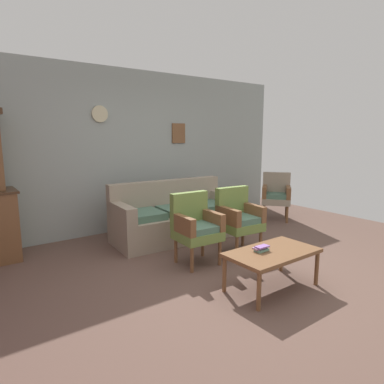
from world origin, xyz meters
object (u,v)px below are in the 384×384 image
at_px(coffee_table, 272,255).
at_px(floral_couch, 175,218).
at_px(book_stack_on_table, 261,248).
at_px(armchair_near_couch_end, 196,225).
at_px(armchair_by_doorway, 238,217).
at_px(wingback_chair_by_fireplace, 276,194).

bearing_deg(coffee_table, floral_couch, 85.88).
relative_size(coffee_table, book_stack_on_table, 6.03).
relative_size(armchair_near_couch_end, book_stack_on_table, 5.42).
bearing_deg(floral_couch, coffee_table, -94.12).
xyz_separation_m(floral_couch, book_stack_on_table, (-0.25, -2.02, 0.12)).
distance_m(floral_couch, armchair_near_couch_end, 1.10).
xyz_separation_m(armchair_near_couch_end, armchair_by_doorway, (0.74, -0.01, 0.00)).
height_order(armchair_by_doorway, book_stack_on_table, armchair_by_doorway).
height_order(armchair_near_couch_end, coffee_table, armchair_near_couch_end).
relative_size(floral_couch, book_stack_on_table, 12.15).
bearing_deg(floral_couch, armchair_by_doorway, -69.93).
xyz_separation_m(armchair_near_couch_end, book_stack_on_table, (0.11, -1.00, -0.05)).
xyz_separation_m(floral_couch, armchair_by_doorway, (0.38, -1.03, 0.17)).
bearing_deg(armchair_near_couch_end, armchair_by_doorway, -0.77).
height_order(wingback_chair_by_fireplace, book_stack_on_table, wingback_chair_by_fireplace).
relative_size(armchair_near_couch_end, armchair_by_doorway, 1.00).
height_order(floral_couch, coffee_table, floral_couch).
bearing_deg(book_stack_on_table, floral_couch, 82.90).
bearing_deg(wingback_chair_by_fireplace, coffee_table, -140.93).
bearing_deg(armchair_by_doorway, book_stack_on_table, -122.32).
distance_m(coffee_table, book_stack_on_table, 0.14).
distance_m(floral_couch, armchair_by_doorway, 1.11).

